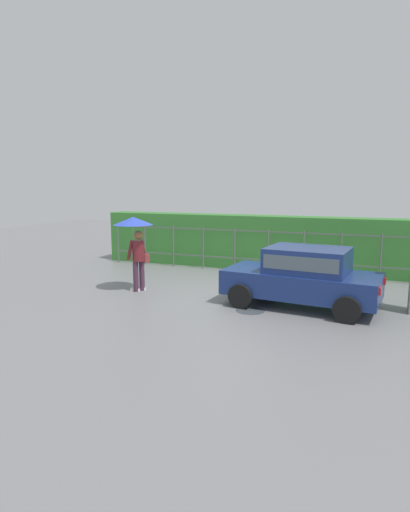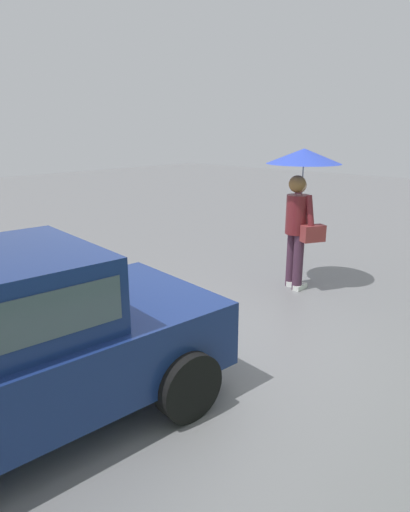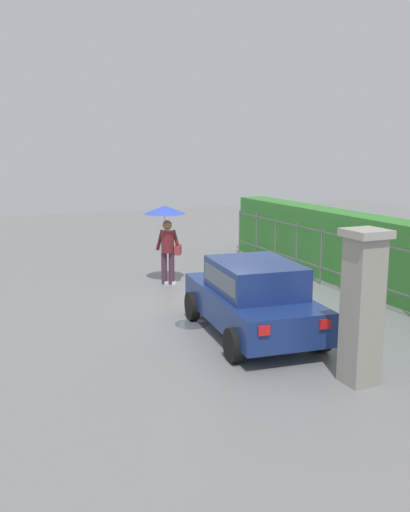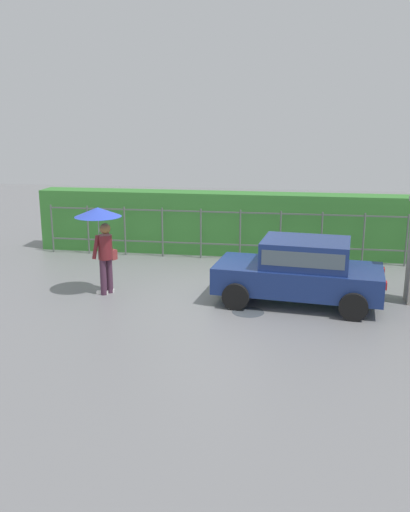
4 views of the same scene
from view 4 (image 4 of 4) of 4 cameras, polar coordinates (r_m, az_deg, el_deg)
The scene contains 6 objects.
ground_plane at distance 12.99m, azimuth 0.66°, elevation -4.07°, with size 40.00×40.00×0.00m, color slate.
car at distance 12.38m, azimuth 10.06°, elevation -1.33°, with size 3.88×2.19×1.48m.
pedestrian at distance 12.88m, azimuth -10.92°, elevation 2.95°, with size 1.09×1.09×2.10m.
fence_section at distance 15.99m, azimuth 3.72°, elevation 2.49°, with size 11.83×0.05×1.50m.
hedge_row at distance 16.69m, azimuth 3.98°, elevation 3.42°, with size 12.78×0.90×1.90m, color #387F33.
puddle_near at distance 11.87m, azimuth 4.56°, elevation -5.91°, with size 0.70×0.70×0.00m, color #4C545B.
Camera 4 is at (1.82, -12.19, 4.10)m, focal length 37.95 mm.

